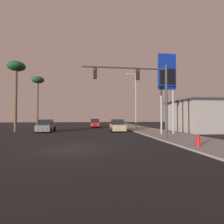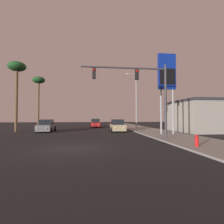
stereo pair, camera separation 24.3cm
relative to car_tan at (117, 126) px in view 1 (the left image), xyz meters
name	(u,v)px [view 1 (the left image)]	position (x,y,z in m)	size (l,w,h in m)	color
ground_plane	(73,148)	(-4.87, -12.80, -0.76)	(120.00, 120.00, 0.00)	black
sidewalk_right	(157,132)	(4.63, -2.80, -0.70)	(5.00, 60.00, 0.12)	gray
building_gas_station	(211,116)	(13.13, -1.53, 1.40)	(10.30, 8.30, 4.30)	gray
car_tan	(117,126)	(0.00, 0.00, 0.00)	(2.04, 4.32, 1.68)	tan
car_red	(95,123)	(-2.82, 10.45, 0.00)	(2.04, 4.32, 1.68)	maroon
car_grey	(46,126)	(-9.73, 0.44, 0.00)	(2.04, 4.34, 1.68)	slate
traffic_light_mast	(143,86)	(0.72, -9.61, 3.97)	(7.46, 0.36, 6.50)	#38383D
street_lamp	(135,98)	(3.38, 3.04, 4.36)	(1.74, 0.24, 9.00)	#99999E
gas_station_sign	(167,76)	(4.79, -5.59, 5.86)	(2.00, 0.42, 9.00)	#99999E
fire_hydrant	(198,141)	(3.10, -13.71, -0.27)	(0.24, 0.34, 0.76)	red
palm_tree_near	(16,70)	(-13.93, 1.20, 7.68)	(2.40, 2.40, 9.71)	brown
palm_tree_mid	(38,83)	(-13.93, 11.20, 7.88)	(2.40, 2.40, 9.94)	brown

